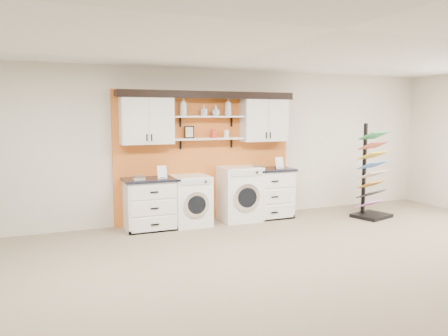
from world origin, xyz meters
name	(u,v)px	position (x,y,z in m)	size (l,w,h in m)	color
floor	(333,300)	(0.00, 0.00, 0.00)	(10.00, 10.00, 0.00)	#7F6955
ceiling	(342,29)	(0.00, 0.00, 2.80)	(10.00, 10.00, 0.00)	white
wall_back	(205,145)	(0.00, 4.00, 1.40)	(10.00, 10.00, 0.00)	beige
accent_panel	(205,156)	(0.00, 3.96, 1.20)	(3.40, 0.07, 2.40)	#D06623
upper_cabinet_left	(147,120)	(-1.13, 3.79, 1.88)	(0.90, 0.35, 0.84)	white
upper_cabinet_right	(264,119)	(1.13, 3.79, 1.88)	(0.90, 0.35, 0.84)	white
shelf_lower	(208,139)	(0.00, 3.80, 1.53)	(1.32, 0.28, 0.03)	white
shelf_upper	(208,117)	(0.00, 3.80, 1.93)	(1.32, 0.28, 0.03)	white
crown_molding	(208,94)	(0.00, 3.81, 2.33)	(3.30, 0.41, 0.13)	black
picture_frame	(189,132)	(-0.35, 3.85, 1.66)	(0.18, 0.02, 0.22)	black
canister_red	(214,133)	(0.10, 3.80, 1.62)	(0.11, 0.11, 0.16)	red
canister_cream	(226,134)	(0.35, 3.80, 1.61)	(0.10, 0.10, 0.14)	silver
base_cabinet_left	(150,204)	(-1.13, 3.64, 0.44)	(0.90, 0.66, 0.89)	white
base_cabinet_right	(267,193)	(1.13, 3.64, 0.47)	(0.97, 0.66, 0.95)	white
washer	(191,200)	(-0.41, 3.64, 0.45)	(0.64, 0.71, 0.89)	white
dryer	(239,194)	(0.55, 3.64, 0.50)	(0.72, 0.71, 1.01)	white
sample_rack	(371,188)	(2.99, 2.90, 0.56)	(0.78, 0.71, 1.80)	black
soap_bottle_a	(183,107)	(-0.47, 3.80, 2.11)	(0.12, 0.12, 0.32)	silver
soap_bottle_b	(204,111)	(-0.08, 3.80, 2.04)	(0.08, 0.09, 0.19)	silver
soap_bottle_c	(216,111)	(0.14, 3.80, 2.04)	(0.15, 0.15, 0.19)	silver
soap_bottle_d	(228,107)	(0.39, 3.80, 2.11)	(0.13, 0.13, 0.33)	silver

